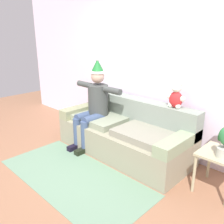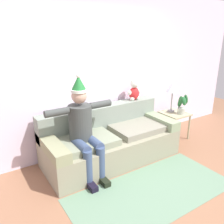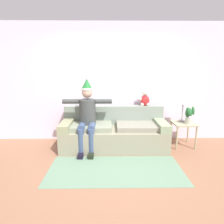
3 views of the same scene
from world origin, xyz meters
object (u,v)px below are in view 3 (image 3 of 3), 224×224
(person_seated, at_px, (87,114))
(side_table, at_px, (183,126))
(table_lamp, at_px, (183,101))
(couch, at_px, (114,132))
(teddy_bear, at_px, (145,98))
(potted_plant, at_px, (189,115))

(person_seated, xyz_separation_m, side_table, (2.08, 0.18, -0.32))
(side_table, distance_m, table_lamp, 0.56)
(couch, xyz_separation_m, side_table, (1.52, 0.01, 0.11))
(person_seated, distance_m, teddy_bear, 1.37)
(table_lamp, bearing_deg, teddy_bear, 167.53)
(table_lamp, distance_m, potted_plant, 0.35)
(person_seated, height_order, side_table, person_seated)
(table_lamp, bearing_deg, side_table, -85.43)
(couch, bearing_deg, person_seated, -163.18)
(couch, xyz_separation_m, teddy_bear, (0.71, 0.28, 0.70))
(potted_plant, bearing_deg, couch, 176.24)
(couch, bearing_deg, potted_plant, -3.76)
(teddy_bear, distance_m, potted_plant, 1.00)
(teddy_bear, relative_size, potted_plant, 0.97)
(couch, bearing_deg, teddy_bear, 21.96)
(person_seated, relative_size, side_table, 2.85)
(couch, xyz_separation_m, potted_plant, (1.58, -0.10, 0.39))
(table_lamp, height_order, potted_plant, table_lamp)
(teddy_bear, distance_m, table_lamp, 0.83)
(couch, relative_size, potted_plant, 5.67)
(couch, distance_m, side_table, 1.52)
(table_lamp, bearing_deg, potted_plant, -72.75)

